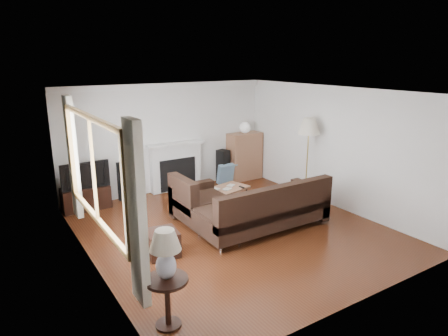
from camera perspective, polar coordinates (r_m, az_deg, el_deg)
room at (r=6.99m, az=1.32°, el=0.63°), size 5.10×5.60×2.54m
window at (r=5.77m, az=-18.18°, el=-0.27°), size 0.12×2.74×1.54m
curtain_near at (r=4.44m, az=-12.34°, el=-6.54°), size 0.10×0.35×2.10m
curtain_far at (r=7.26m, az=-20.77°, el=1.39°), size 0.10×0.35×2.10m
fireplace at (r=9.46m, az=-6.84°, el=0.24°), size 1.40×0.26×1.15m
tv_stand at (r=8.77m, az=-19.12°, el=-4.07°), size 0.95×0.43×0.47m
television at (r=8.62m, az=-19.37°, el=-0.84°), size 0.96×0.13×0.55m
speaker_left at (r=8.97m, az=-13.89°, el=-1.92°), size 0.31×0.34×0.86m
speaker_right at (r=10.01m, az=-0.15°, el=0.25°), size 0.28×0.32×0.83m
bookshelf at (r=10.28m, az=2.95°, el=1.71°), size 0.88×0.42×1.21m
globe_lamp at (r=10.13m, az=3.01°, el=5.78°), size 0.28×0.28×0.28m
sectional_sofa at (r=7.29m, az=5.64°, el=-5.57°), size 2.68×1.96×0.87m
coffee_table at (r=8.44m, az=0.16°, el=-4.20°), size 1.13×0.79×0.40m
footstool at (r=6.51m, az=-8.81°, el=-10.54°), size 0.54×0.54×0.41m
floor_lamp at (r=8.78m, az=11.79°, el=1.10°), size 0.48×0.48×1.82m
side_table at (r=4.91m, az=-8.05°, el=-18.46°), size 0.50×0.50×0.62m
table_lamp at (r=4.60m, az=-8.34°, el=-12.19°), size 0.36×0.36×0.59m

